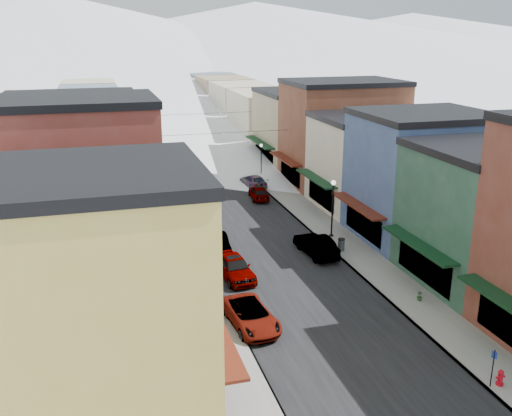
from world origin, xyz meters
TOP-DOWN VIEW (x-y plane):
  - road at (0.00, 60.00)m, footprint 10.00×160.00m
  - sidewalk_left at (-6.60, 60.00)m, footprint 3.20×160.00m
  - sidewalk_right at (6.60, 60.00)m, footprint 3.20×160.00m
  - curb_left at (-5.05, 60.00)m, footprint 0.10×160.00m
  - curb_right at (5.05, 60.00)m, footprint 0.10×160.00m
  - bldg_l_yellow at (-13.19, 4.00)m, footprint 11.30×8.70m
  - bldg_l_cream at (-13.19, 12.50)m, footprint 11.30×8.20m
  - bldg_l_brick_near at (-13.69, 20.50)m, footprint 12.30×8.20m
  - bldg_l_grayblue at (-13.19, 29.00)m, footprint 11.30×9.20m
  - bldg_l_brick_far at (-14.19, 38.00)m, footprint 13.30×9.20m
  - bldg_l_tan at (-13.19, 48.00)m, footprint 11.30×11.20m
  - bldg_r_green at (13.19, 12.00)m, footprint 11.30×9.20m
  - bldg_r_blue at (13.19, 21.00)m, footprint 11.30×9.20m
  - bldg_r_cream at (13.69, 30.00)m, footprint 12.30×9.20m
  - bldg_r_brick_far at (14.19, 39.00)m, footprint 13.30×9.20m
  - bldg_r_tan at (13.19, 49.00)m, footprint 11.30×11.20m
  - distant_blocks at (0.00, 83.00)m, footprint 34.00×55.00m
  - mountain_ridge at (-19.47, 277.18)m, footprint 670.00×340.00m
  - overhead_cables at (0.00, 47.50)m, footprint 16.40×15.04m
  - car_white_suv at (-4.30, 10.11)m, footprint 2.80×5.29m
  - car_silver_sedan at (-3.59, 17.05)m, footprint 2.48×5.07m
  - car_dark_hatch at (-3.68, 22.01)m, footprint 1.64×4.39m
  - car_silver_wagon at (-3.50, 36.22)m, footprint 2.67×5.80m
  - car_green_sedan at (3.50, 19.47)m, footprint 2.11×5.06m
  - car_gray_suv at (3.50, 35.22)m, footprint 2.15×4.39m
  - car_black_sedan at (4.30, 40.07)m, footprint 2.45×4.83m
  - car_lane_silver at (-1.73, 52.87)m, footprint 2.15×4.88m
  - car_lane_white at (1.54, 62.03)m, footprint 2.60×4.95m
  - fire_hydrant at (5.73, 1.00)m, footprint 0.48×0.37m
  - parking_sign at (5.20, 1.00)m, footprint 0.13×0.26m
  - trash_can at (5.64, 19.49)m, footprint 0.56×0.56m
  - streetlamp_near at (6.19, 22.69)m, footprint 0.40×0.40m
  - streetlamp_far at (6.04, 42.95)m, footprint 0.34×0.34m
  - planter_far at (6.84, 10.09)m, footprint 0.39×0.39m
  - snow_pile_near at (-4.28, 12.22)m, footprint 2.16×2.53m
  - snow_pile_mid at (-4.31, 28.45)m, footprint 2.62×2.81m
  - snow_pile_far at (-4.55, 34.31)m, footprint 2.08×2.48m

SIDE VIEW (x-z plane):
  - road at x=0.00m, z-range 0.00..0.01m
  - sidewalk_left at x=-6.60m, z-range 0.00..0.15m
  - sidewalk_right at x=6.60m, z-range 0.00..0.15m
  - curb_left at x=-5.05m, z-range 0.00..0.15m
  - curb_right at x=5.05m, z-range 0.00..0.15m
  - snow_pile_far at x=-4.55m, z-range -0.02..0.86m
  - snow_pile_near at x=-4.28m, z-range -0.02..0.89m
  - planter_far at x=6.84m, z-range 0.15..0.74m
  - fire_hydrant at x=5.73m, z-range 0.11..0.94m
  - snow_pile_mid at x=-4.31m, z-range -0.02..1.08m
  - trash_can at x=5.64m, z-range 0.16..1.11m
  - car_lane_white at x=1.54m, z-range 0.00..1.33m
  - car_black_sedan at x=4.30m, z-range 0.00..1.34m
  - car_white_suv at x=-4.30m, z-range 0.00..1.42m
  - car_dark_hatch at x=-3.68m, z-range 0.00..1.43m
  - car_gray_suv at x=3.50m, z-range 0.00..1.44m
  - car_green_sedan at x=3.50m, z-range 0.00..1.63m
  - car_lane_silver at x=-1.73m, z-range 0.00..1.63m
  - car_silver_wagon at x=-3.50m, z-range 0.00..1.64m
  - car_silver_sedan at x=-3.59m, z-range 0.00..1.66m
  - parking_sign at x=5.20m, z-range 0.32..2.33m
  - streetlamp_far at x=6.04m, z-range 0.68..4.72m
  - streetlamp_near at x=6.19m, z-range 0.78..5.59m
  - distant_blocks at x=0.00m, z-range 0.00..8.00m
  - bldg_r_cream at x=13.69m, z-range 0.01..9.01m
  - bldg_l_grayblue at x=-13.19m, z-range 0.01..9.01m
  - bldg_r_tan at x=13.19m, z-range 0.01..9.51m
  - bldg_r_green at x=13.19m, z-range 0.01..9.51m
  - bldg_l_cream at x=-13.19m, z-range 0.01..9.51m
  - bldg_l_tan at x=-13.19m, z-range 0.01..10.01m
  - bldg_r_blue at x=13.19m, z-range 0.01..10.51m
  - bldg_l_brick_far at x=-14.19m, z-range 0.01..11.01m
  - bldg_r_brick_far at x=14.19m, z-range 0.01..11.51m
  - bldg_l_yellow at x=-13.19m, z-range 0.01..11.51m
  - overhead_cables at x=0.00m, z-range 6.18..6.22m
  - bldg_l_brick_near at x=-13.69m, z-range 0.01..12.51m
  - mountain_ridge at x=-19.47m, z-range -2.64..31.36m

